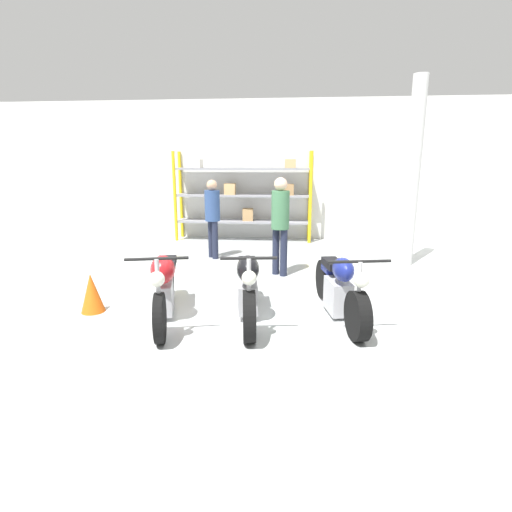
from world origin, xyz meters
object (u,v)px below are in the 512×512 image
object	(u,v)px
shelving_rack	(245,194)
person_near_rack	(212,213)
motorcycle_black	(248,288)
motorcycle_red	(165,285)
traffic_cone	(92,293)
person_browsing	(280,218)
motorcycle_blue	(339,288)

from	to	relation	value
shelving_rack	person_near_rack	bearing A→B (deg)	-101.75
motorcycle_black	person_near_rack	distance (m)	3.57
motorcycle_red	shelving_rack	bearing A→B (deg)	162.60
motorcycle_red	traffic_cone	size ratio (longest dim) A/B	3.73
motorcycle_red	person_browsing	size ratio (longest dim) A/B	1.16
person_browsing	traffic_cone	xyz separation A→B (m)	(-2.51, -2.10, -0.77)
motorcycle_black	person_browsing	bearing A→B (deg)	163.16
shelving_rack	traffic_cone	world-z (taller)	shelving_rack
motorcycle_blue	person_browsing	world-z (taller)	person_browsing
motorcycle_red	person_near_rack	distance (m)	3.46
shelving_rack	person_browsing	size ratio (longest dim) A/B	2.01
motorcycle_red	motorcycle_blue	xyz separation A→B (m)	(2.30, 0.28, -0.07)
motorcycle_blue	traffic_cone	distance (m)	3.38
person_near_rack	person_browsing	bearing A→B (deg)	102.30
motorcycle_red	motorcycle_blue	bearing A→B (deg)	83.58
motorcycle_red	motorcycle_black	bearing A→B (deg)	80.75
motorcycle_black	motorcycle_blue	xyz separation A→B (m)	(1.21, 0.20, -0.04)
person_browsing	motorcycle_blue	bearing A→B (deg)	60.68
motorcycle_red	person_browsing	bearing A→B (deg)	133.77
motorcycle_blue	person_near_rack	bearing A→B (deg)	-153.76
shelving_rack	motorcycle_black	size ratio (longest dim) A/B	1.77
person_near_rack	traffic_cone	size ratio (longest dim) A/B	3.03
person_browsing	traffic_cone	bearing A→B (deg)	-13.55
shelving_rack	person_near_rack	distance (m)	2.16
shelving_rack	motorcycle_red	size ratio (longest dim) A/B	1.73
motorcycle_black	motorcycle_blue	size ratio (longest dim) A/B	0.97
motorcycle_red	traffic_cone	distance (m)	1.10
motorcycle_red	motorcycle_black	xyz separation A→B (m)	(1.09, 0.08, -0.03)
motorcycle_red	traffic_cone	world-z (taller)	motorcycle_red
shelving_rack	motorcycle_blue	world-z (taller)	shelving_rack
shelving_rack	motorcycle_red	bearing A→B (deg)	-94.06
shelving_rack	motorcycle_blue	bearing A→B (deg)	-70.01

